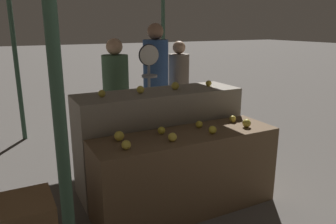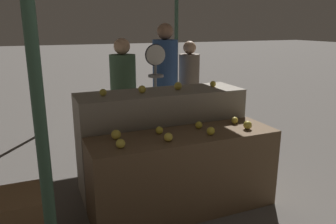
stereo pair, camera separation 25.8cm
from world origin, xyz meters
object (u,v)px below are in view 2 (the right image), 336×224
object	(u,v)px
person_vendor_at_scale	(123,90)
person_customer_left	(189,82)
produce_scale	(156,78)
wooden_crate_side	(20,221)
person_customer_right	(165,75)

from	to	relation	value
person_vendor_at_scale	person_customer_left	bearing A→B (deg)	-173.29
produce_scale	wooden_crate_side	xyz separation A→B (m)	(-1.69, -1.30, -0.90)
person_customer_left	person_customer_right	xyz separation A→B (m)	(-0.46, -0.09, 0.16)
person_vendor_at_scale	produce_scale	bearing A→B (deg)	126.97
person_customer_right	person_vendor_at_scale	bearing A→B (deg)	26.75
person_vendor_at_scale	person_customer_left	xyz separation A→B (m)	(1.21, 0.44, -0.04)
person_customer_left	wooden_crate_side	distance (m)	3.33
person_customer_left	wooden_crate_side	bearing A→B (deg)	37.92
person_vendor_at_scale	wooden_crate_side	size ratio (longest dim) A/B	3.46
produce_scale	person_customer_left	xyz separation A→B (m)	(0.85, 0.74, -0.24)
person_vendor_at_scale	person_customer_right	size ratio (longest dim) A/B	0.89
person_vendor_at_scale	person_customer_right	xyz separation A→B (m)	(0.75, 0.35, 0.11)
person_vendor_at_scale	wooden_crate_side	distance (m)	2.20
person_vendor_at_scale	wooden_crate_side	xyz separation A→B (m)	(-1.33, -1.60, -0.71)
wooden_crate_side	person_customer_right	bearing A→B (deg)	42.96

